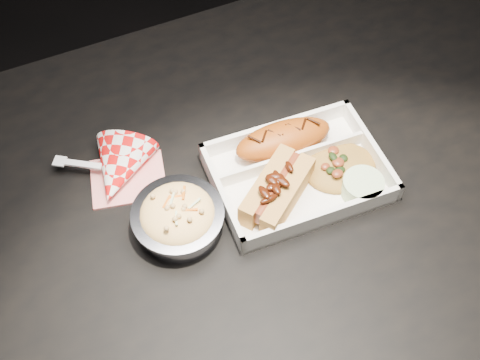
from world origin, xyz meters
name	(u,v)px	position (x,y,z in m)	size (l,w,h in m)	color
floor	(249,356)	(0.00, 0.00, -0.03)	(4.00, 4.00, 0.05)	black
dining_table	(254,218)	(0.00, 0.00, 0.66)	(1.20, 0.80, 0.75)	black
food_tray	(297,175)	(0.06, -0.01, 0.76)	(0.26, 0.20, 0.04)	white
fried_pastry	(283,139)	(0.07, 0.04, 0.78)	(0.15, 0.06, 0.05)	#A44810
hotdog	(277,189)	(0.02, -0.04, 0.78)	(0.14, 0.12, 0.06)	#C18A42
fried_rice_mound	(341,163)	(0.13, -0.03, 0.77)	(0.11, 0.09, 0.03)	#B07E33
cupcake_liner	(362,187)	(0.13, -0.08, 0.77)	(0.06, 0.06, 0.03)	beige
foil_coleslaw_cup	(178,217)	(-0.13, -0.02, 0.78)	(0.13, 0.13, 0.07)	silver
napkin_fork	(118,171)	(-0.18, 0.10, 0.77)	(0.16, 0.15, 0.10)	red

